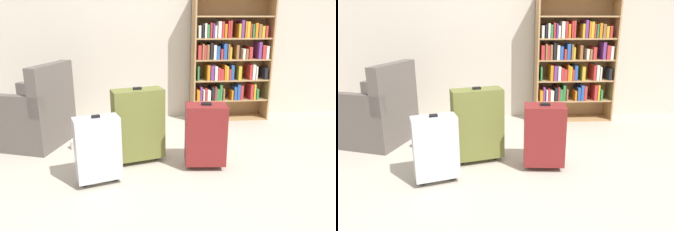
% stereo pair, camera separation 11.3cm
% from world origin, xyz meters
% --- Properties ---
extents(ground_plane, '(9.97, 9.97, 0.00)m').
position_xyz_m(ground_plane, '(0.00, 0.00, 0.00)').
color(ground_plane, '#B2A899').
extents(back_wall, '(5.70, 0.10, 2.60)m').
position_xyz_m(back_wall, '(0.00, 2.21, 1.30)').
color(back_wall, beige).
rests_on(back_wall, ground).
extents(bookshelf, '(1.04, 0.32, 1.63)m').
position_xyz_m(bookshelf, '(0.93, 1.99, 0.82)').
color(bookshelf, '#A87F51').
rests_on(bookshelf, ground).
extents(armchair, '(0.89, 0.89, 0.90)m').
position_xyz_m(armchair, '(-1.45, 1.26, 0.32)').
color(armchair, '#59514C').
rests_on(armchair, ground).
extents(mug, '(0.12, 0.08, 0.10)m').
position_xyz_m(mug, '(-1.00, 1.04, 0.05)').
color(mug, white).
rests_on(mug, ground).
extents(suitcase_olive, '(0.51, 0.32, 0.74)m').
position_xyz_m(suitcase_olive, '(-0.32, 0.65, 0.39)').
color(suitcase_olive, brown).
rests_on(suitcase_olive, ground).
extents(suitcase_dark_red, '(0.39, 0.27, 0.63)m').
position_xyz_m(suitcase_dark_red, '(0.29, 0.47, 0.33)').
color(suitcase_dark_red, maroon).
rests_on(suitcase_dark_red, ground).
extents(suitcase_silver, '(0.40, 0.28, 0.61)m').
position_xyz_m(suitcase_silver, '(-0.66, 0.25, 0.32)').
color(suitcase_silver, '#B7BABF').
rests_on(suitcase_silver, ground).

